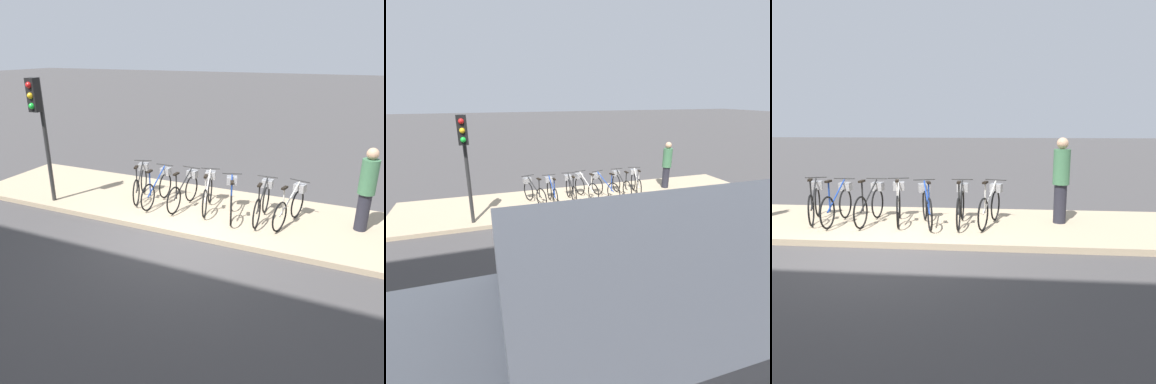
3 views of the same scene
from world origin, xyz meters
TOP-DOWN VIEW (x-y plane):
  - ground_plane at (0.00, 0.00)m, footprint 120.00×120.00m
  - sidewalk at (0.00, 1.43)m, footprint 12.63×2.85m
  - parked_bicycle_0 at (-1.88, 1.43)m, footprint 0.63×1.48m
  - parked_bicycle_1 at (-1.29, 1.29)m, footprint 0.46×1.55m
  - parked_bicycle_2 at (-0.61, 1.36)m, footprint 0.46×1.55m
  - parked_bicycle_3 at (-0.05, 1.47)m, footprint 0.52×1.52m
  - parked_bicycle_4 at (0.59, 1.30)m, footprint 0.61×1.49m
  - parked_bicycle_5 at (1.29, 1.40)m, footprint 0.46×1.55m
  - parked_bicycle_6 at (1.92, 1.41)m, footprint 0.56×1.51m
  - pedestrian at (3.35, 1.64)m, footprint 0.34×0.34m

SIDE VIEW (x-z plane):
  - ground_plane at x=0.00m, z-range 0.00..0.00m
  - sidewalk at x=0.00m, z-range 0.00..0.12m
  - parked_bicycle_0 at x=-1.88m, z-range 0.07..1.02m
  - parked_bicycle_1 at x=-1.29m, z-range 0.07..1.02m
  - parked_bicycle_2 at x=-0.61m, z-range 0.07..1.02m
  - parked_bicycle_3 at x=-0.05m, z-range 0.07..1.02m
  - parked_bicycle_4 at x=0.59m, z-range 0.07..1.02m
  - parked_bicycle_5 at x=1.29m, z-range 0.07..1.02m
  - parked_bicycle_6 at x=1.92m, z-range 0.07..1.02m
  - pedestrian at x=3.35m, z-range 0.17..1.96m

